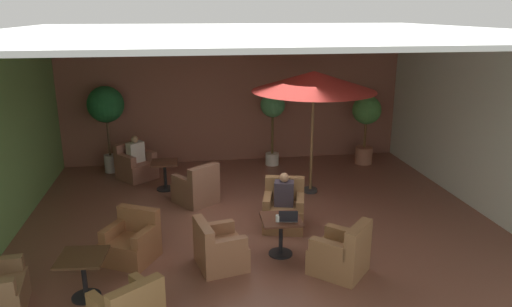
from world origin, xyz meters
TOP-DOWN VIEW (x-y plane):
  - ground_plane at (0.00, 0.00)m, footprint 9.18×8.38m
  - wall_back_brick at (0.00, 4.15)m, footprint 9.18×0.08m
  - wall_right_plain at (4.55, 0.00)m, footprint 0.08×8.38m
  - ceiling_slab at (0.00, 0.00)m, footprint 9.18×8.38m
  - cafe_table_front_left at (0.14, -1.34)m, footprint 0.67×0.67m
  - armchair_front_left_north at (0.95, -2.07)m, footprint 1.06×1.05m
  - armchair_front_left_east at (0.42, -0.28)m, footprint 0.92×0.93m
  - armchair_front_left_south at (-0.91, -1.57)m, footprint 0.87×0.91m
  - cafe_table_front_right at (-2.87, -2.16)m, footprint 0.70×0.70m
  - armchair_front_right_south at (-2.30, -1.12)m, footprint 1.00×1.00m
  - cafe_table_mid_center at (-1.84, 2.08)m, footprint 0.62×0.62m
  - armchair_mid_center_north at (-1.16, 1.15)m, footprint 1.05×1.06m
  - armchair_mid_center_east at (-2.58, 2.97)m, footprint 1.06×1.06m
  - patio_umbrella_tall_red at (1.40, 1.40)m, footprint 2.67×2.67m
  - potted_tree_left_corner at (3.37, 3.25)m, footprint 0.75×0.75m
  - potted_tree_mid_left at (0.92, 3.51)m, footprint 0.64×0.64m
  - potted_tree_mid_right at (-3.24, 3.56)m, footprint 0.90×0.90m
  - patron_blue_shirt at (-2.55, 2.94)m, footprint 0.44×0.42m
  - patron_by_window at (0.41, -0.33)m, footprint 0.41×0.32m
  - iced_drink_cup at (0.07, -1.45)m, footprint 0.08×0.08m
  - open_laptop at (0.23, -1.45)m, footprint 0.34×0.27m

SIDE VIEW (x-z plane):
  - ground_plane at x=0.00m, z-range -0.02..0.00m
  - armchair_front_left_south at x=-0.91m, z-range -0.10..0.69m
  - armchair_front_right_south at x=-2.30m, z-range -0.11..0.71m
  - armchair_mid_center_north at x=-1.16m, z-range -0.12..0.76m
  - armchair_front_left_north at x=0.95m, z-range -0.12..0.75m
  - armchair_mid_center_east at x=-2.58m, z-range -0.11..0.75m
  - armchair_front_left_east at x=0.42m, z-range -0.12..0.79m
  - cafe_table_mid_center at x=-1.84m, z-range 0.13..0.79m
  - cafe_table_front_right at x=-2.87m, z-range 0.15..0.81m
  - cafe_table_front_left at x=0.14m, z-range 0.15..0.81m
  - patron_blue_shirt at x=-2.55m, z-range 0.38..1.03m
  - open_laptop at x=0.23m, z-range 0.61..0.81m
  - iced_drink_cup at x=0.07m, z-range 0.66..0.77m
  - patron_by_window at x=0.41m, z-range 0.41..1.04m
  - potted_tree_left_corner at x=3.37m, z-range 0.32..2.15m
  - potted_tree_mid_left at x=0.92m, z-range 0.45..2.38m
  - potted_tree_mid_right at x=-3.24m, z-range 0.55..2.75m
  - wall_back_brick at x=0.00m, z-range 0.00..3.57m
  - wall_right_plain at x=4.55m, z-range 0.00..3.57m
  - patio_umbrella_tall_red at x=1.40m, z-range 1.14..3.87m
  - ceiling_slab at x=0.00m, z-range 3.57..3.63m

